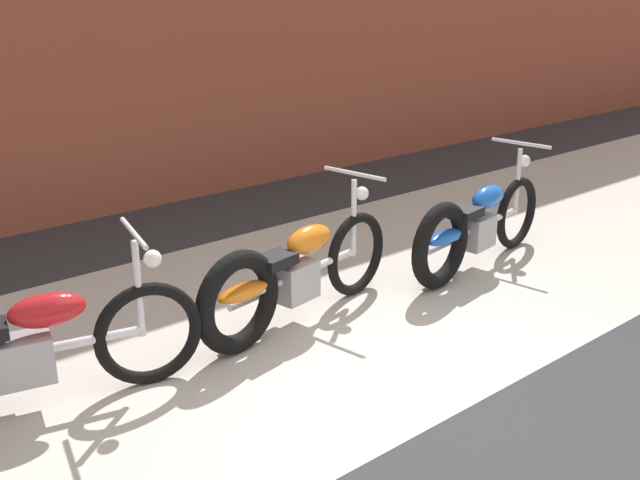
{
  "coord_description": "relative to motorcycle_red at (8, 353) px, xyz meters",
  "views": [
    {
      "loc": [
        -2.93,
        -2.39,
        2.43
      ],
      "look_at": [
        0.13,
        1.25,
        0.75
      ],
      "focal_mm": 41.88,
      "sensor_mm": 36.0,
      "label": 1
    }
  ],
  "objects": [
    {
      "name": "motorcycle_orange",
      "position": [
        1.94,
        -0.11,
        0.0
      ],
      "size": [
        1.99,
        0.63,
        1.03
      ],
      "rotation": [
        0.0,
        0.0,
        0.17
      ],
      "color": "black",
      "rests_on": "ground"
    },
    {
      "name": "sidewalk_slab",
      "position": [
        1.85,
        0.08,
        -0.4
      ],
      "size": [
        36.0,
        3.5,
        0.01
      ],
      "primitive_type": "cube",
      "color": "#B2ADA3",
      "rests_on": "ground"
    },
    {
      "name": "motorcycle_red",
      "position": [
        0.0,
        0.0,
        0.0
      ],
      "size": [
        1.98,
        0.74,
        1.03
      ],
      "rotation": [
        0.0,
        0.0,
        -0.23
      ],
      "color": "black",
      "rests_on": "ground"
    },
    {
      "name": "motorcycle_blue",
      "position": [
        3.83,
        -0.24,
        0.0
      ],
      "size": [
        2.0,
        0.59,
        1.03
      ],
      "rotation": [
        0.0,
        0.0,
        0.15
      ],
      "color": "black",
      "rests_on": "ground"
    },
    {
      "name": "ground_plane",
      "position": [
        1.85,
        -1.67,
        -0.4
      ],
      "size": [
        80.0,
        80.0,
        0.0
      ],
      "primitive_type": "plane",
      "color": "#2D2D30"
    }
  ]
}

